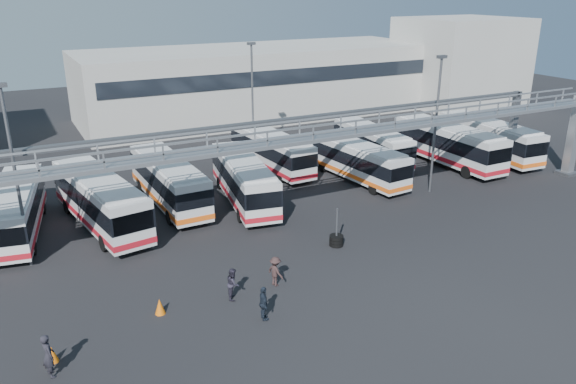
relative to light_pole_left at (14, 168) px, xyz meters
name	(u,v)px	position (x,y,z in m)	size (l,w,h in m)	color
ground	(348,263)	(16.00, -8.00, -5.73)	(140.00, 140.00, 0.00)	black
gantry	(299,145)	(16.00, -2.13, -0.22)	(51.40, 5.15, 7.10)	#979A9F
warehouse	(259,81)	(28.00, 30.00, -1.73)	(42.00, 14.00, 8.00)	#9E9E99
building_right	(460,62)	(54.00, 24.00, -0.23)	(14.00, 12.00, 11.00)	#B2B2AD
light_pole_left	(14,168)	(0.00, 0.00, 0.00)	(0.70, 0.35, 10.21)	#4C4F54
light_pole_mid	(436,118)	(28.00, -1.00, 0.00)	(0.70, 0.35, 10.21)	#4C4F54
light_pole_back	(252,94)	(20.00, 14.00, 0.00)	(0.70, 0.35, 10.21)	#4C4F54
bus_1	(17,208)	(-0.25, 4.79, -3.97)	(4.14, 10.73, 3.18)	silver
bus_2	(100,199)	(4.60, 3.66, -3.81)	(4.39, 11.66, 3.46)	silver
bus_3	(169,180)	(9.64, 5.52, -3.88)	(2.81, 11.07, 3.35)	silver
bus_4	(244,179)	(14.51, 3.39, -3.91)	(4.28, 11.11, 3.29)	silver
bus_5	(271,150)	(19.63, 9.46, -3.95)	(3.08, 10.69, 3.21)	silver
bus_6	(357,160)	(24.53, 3.77, -4.02)	(3.27, 10.34, 3.09)	silver
bus_7	(372,143)	(28.68, 7.64, -4.02)	(3.15, 10.31, 3.08)	silver
bus_8	(448,143)	(33.94, 3.77, -3.78)	(2.77, 11.62, 3.53)	silver
bus_9	(489,138)	(38.71, 3.68, -3.85)	(3.36, 11.33, 3.40)	silver
pedestrian_a	(48,355)	(-0.02, -10.77, -4.77)	(0.70, 0.46, 1.92)	black
pedestrian_b	(233,284)	(8.78, -8.59, -4.90)	(0.80, 0.63, 1.65)	#262330
pedestrian_c	(275,271)	(11.23, -8.40, -4.91)	(1.05, 0.60, 1.62)	#322221
pedestrian_d	(264,304)	(9.31, -11.04, -4.87)	(1.01, 0.42, 1.72)	black
cone_left	(52,354)	(0.13, -9.84, -5.36)	(0.46, 0.46, 0.73)	orange
cone_right	(160,306)	(5.11, -8.30, -5.33)	(0.50, 0.50, 0.80)	orange
tire_stack	(336,239)	(16.60, -5.81, -5.32)	(0.85, 0.85, 2.43)	black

